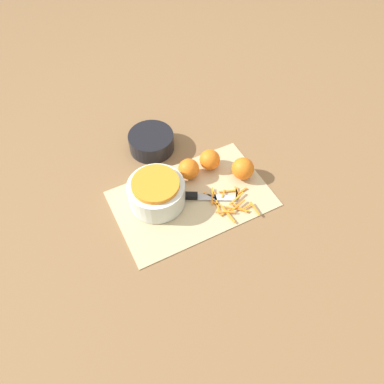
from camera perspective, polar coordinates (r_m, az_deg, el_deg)
ground_plane at (r=1.17m, az=-0.00°, el=-1.07°), size 4.00×4.00×0.00m
cutting_board at (r=1.17m, az=-0.00°, el=-0.98°), size 0.48×0.30×0.01m
bowl_speckled at (r=1.13m, az=-5.44°, el=0.00°), size 0.17×0.17×0.09m
bowl_dark at (r=1.30m, az=-6.21°, el=7.62°), size 0.15×0.15×0.06m
knife at (r=1.16m, az=-0.69°, el=-0.59°), size 0.21×0.13×0.02m
orange_left at (r=1.22m, az=2.73°, el=4.94°), size 0.07×0.07×0.07m
orange_right at (r=1.20m, az=7.75°, el=3.55°), size 0.07×0.07×0.07m
orange_back at (r=1.19m, az=-0.50°, el=3.52°), size 0.07×0.07×0.07m
peel_pile at (r=1.15m, az=5.86°, el=-1.55°), size 0.14×0.16×0.01m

